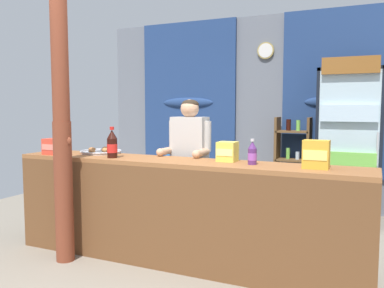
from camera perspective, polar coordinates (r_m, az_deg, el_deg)
name	(u,v)px	position (r m, az deg, el deg)	size (l,w,h in m)	color
ground_plane	(216,238)	(4.67, 3.42, -13.10)	(7.65, 7.65, 0.00)	gray
back_wall_curtained	(259,109)	(6.16, 9.41, 4.89)	(5.04, 0.22, 2.80)	slate
stall_counter	(174,203)	(3.71, -2.61, -8.34)	(3.41, 0.51, 0.98)	#935B33
timber_post	(62,127)	(3.96, -17.90, 2.24)	(0.19, 0.17, 2.67)	brown
drink_fridge	(350,134)	(5.48, 21.35, 1.34)	(0.77, 0.65, 2.06)	black
bottle_shelf_rack	(292,163)	(5.82, 13.99, -2.57)	(0.48, 0.28, 1.33)	brown
plastic_lawn_chair	(174,176)	(5.72, -2.56, -4.57)	(0.61, 0.61, 0.86)	#3884D6
shopkeeper	(189,155)	(4.20, -0.36, -1.62)	(0.47, 0.42, 1.55)	#28282D
soda_bottle_cola	(112,145)	(3.98, -11.21, -0.09)	(0.10, 0.10, 0.30)	black
soda_bottle_grape_soda	(252,154)	(3.49, 8.51, -1.36)	(0.08, 0.08, 0.22)	#56286B
snack_box_instant_noodle	(227,152)	(3.67, 5.02, -1.07)	(0.17, 0.16, 0.18)	#EAD14C
snack_box_crackers	(53,147)	(4.41, -19.00, -0.35)	(0.20, 0.13, 0.17)	#E5422D
snack_box_choco_powder	(316,154)	(3.37, 17.12, -1.42)	(0.20, 0.14, 0.23)	gold
pastry_tray	(101,151)	(4.41, -12.75, -1.04)	(0.44, 0.44, 0.06)	#BCBCC1
banana_bunch	(56,146)	(4.73, -18.65, -0.27)	(0.27, 0.05, 0.16)	#DBCC42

